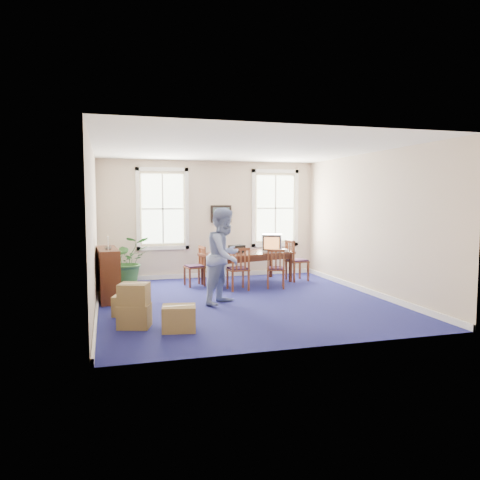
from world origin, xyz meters
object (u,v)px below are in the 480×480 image
object	(u,v)px
conference_table	(247,268)
cardboard_boxes	(146,302)
crt_tv	(272,243)
credenza	(108,274)
chair_near_left	(238,269)
man	(224,256)
potted_plant	(128,260)

from	to	relation	value
conference_table	cardboard_boxes	distance (m)	4.42
crt_tv	credenza	distance (m)	4.31
conference_table	credenza	distance (m)	3.61
chair_near_left	cardboard_boxes	distance (m)	3.50
man	credenza	world-z (taller)	man
credenza	cardboard_boxes	xyz separation A→B (m)	(0.61, -2.35, -0.16)
conference_table	credenza	size ratio (longest dim) A/B	1.64
chair_near_left	potted_plant	size ratio (longest dim) A/B	0.84
man	potted_plant	size ratio (longest dim) A/B	1.61
crt_tv	potted_plant	bearing A→B (deg)	-166.88
man	cardboard_boxes	size ratio (longest dim) A/B	1.43
chair_near_left	cardboard_boxes	xyz separation A→B (m)	(-2.37, -2.58, -0.12)
conference_table	chair_near_left	world-z (taller)	chair_near_left
conference_table	crt_tv	bearing A→B (deg)	-12.19
conference_table	crt_tv	distance (m)	0.93
crt_tv	cardboard_boxes	size ratio (longest dim) A/B	0.39
crt_tv	potted_plant	size ratio (longest dim) A/B	0.44
potted_plant	credenza	bearing A→B (deg)	-106.24
conference_table	chair_near_left	size ratio (longest dim) A/B	2.27
chair_near_left	credenza	world-z (taller)	credenza
man	potted_plant	bearing A→B (deg)	77.52
potted_plant	cardboard_boxes	bearing A→B (deg)	-88.22
potted_plant	cardboard_boxes	size ratio (longest dim) A/B	0.89
crt_tv	conference_table	bearing A→B (deg)	-153.36
conference_table	crt_tv	size ratio (longest dim) A/B	4.28
chair_near_left	credenza	bearing A→B (deg)	1.24
crt_tv	chair_near_left	bearing A→B (deg)	-121.73
conference_table	cardboard_boxes	bearing A→B (deg)	-146.66
potted_plant	chair_near_left	bearing A→B (deg)	-29.96
chair_near_left	potted_plant	xyz separation A→B (m)	(-2.49, 1.44, 0.10)
chair_near_left	potted_plant	world-z (taller)	potted_plant
conference_table	potted_plant	distance (m)	3.04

